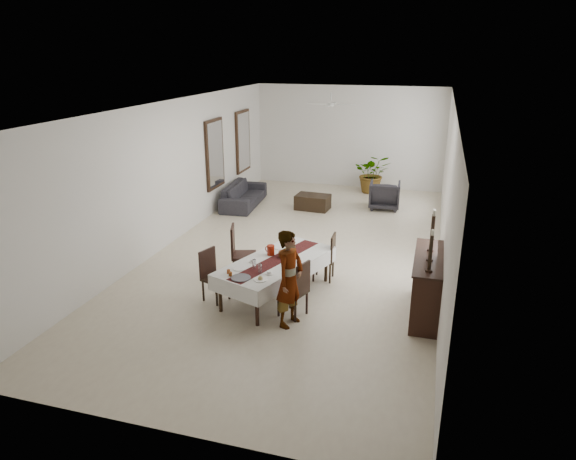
{
  "coord_description": "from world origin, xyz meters",
  "views": [
    {
      "loc": [
        2.71,
        -10.31,
        4.24
      ],
      "look_at": [
        0.19,
        -1.62,
        1.05
      ],
      "focal_mm": 32.0,
      "sensor_mm": 36.0,
      "label": 1
    }
  ],
  "objects_px": {
    "sideboard_body": "(427,286)",
    "sofa": "(244,195)",
    "dining_table_top": "(276,262)",
    "woman": "(290,279)",
    "red_pitcher": "(271,250)"
  },
  "relations": [
    {
      "from": "sideboard_body",
      "to": "sofa",
      "type": "distance_m",
      "value": 7.36
    },
    {
      "from": "dining_table_top",
      "to": "sofa",
      "type": "height_order",
      "value": "dining_table_top"
    },
    {
      "from": "dining_table_top",
      "to": "sideboard_body",
      "type": "distance_m",
      "value": 2.63
    },
    {
      "from": "sideboard_body",
      "to": "woman",
      "type": "bearing_deg",
      "value": -154.99
    },
    {
      "from": "woman",
      "to": "sideboard_body",
      "type": "xyz_separation_m",
      "value": [
        2.11,
        0.98,
        -0.3
      ]
    },
    {
      "from": "red_pitcher",
      "to": "dining_table_top",
      "type": "bearing_deg",
      "value": -50.77
    },
    {
      "from": "sofa",
      "to": "red_pitcher",
      "type": "bearing_deg",
      "value": -158.47
    },
    {
      "from": "woman",
      "to": "sideboard_body",
      "type": "height_order",
      "value": "woman"
    },
    {
      "from": "woman",
      "to": "sofa",
      "type": "distance_m",
      "value": 6.92
    },
    {
      "from": "dining_table_top",
      "to": "sideboard_body",
      "type": "xyz_separation_m",
      "value": [
        2.62,
        0.06,
        -0.16
      ]
    },
    {
      "from": "dining_table_top",
      "to": "sofa",
      "type": "relative_size",
      "value": 1.03
    },
    {
      "from": "sideboard_body",
      "to": "sofa",
      "type": "relative_size",
      "value": 0.78
    },
    {
      "from": "dining_table_top",
      "to": "sofa",
      "type": "distance_m",
      "value": 5.86
    },
    {
      "from": "sideboard_body",
      "to": "sofa",
      "type": "height_order",
      "value": "sideboard_body"
    },
    {
      "from": "dining_table_top",
      "to": "red_pitcher",
      "type": "xyz_separation_m",
      "value": [
        -0.17,
        0.21,
        0.12
      ]
    }
  ]
}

